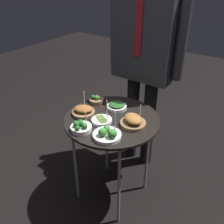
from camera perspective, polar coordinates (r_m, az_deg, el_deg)
ground_plane at (r=2.19m, az=0.00°, el=-17.73°), size 8.00×8.00×0.00m
serving_cart at (r=1.74m, az=0.00°, el=-2.98°), size 0.66×0.66×0.73m
bowl_asparagus_mid_right at (r=1.66m, az=-2.35°, el=-1.89°), size 0.14×0.14×0.17m
bowl_broccoli_front_right at (r=1.51m, az=-1.08°, el=-5.09°), size 0.18×0.18×0.18m
bowl_roast_front_center at (r=1.63m, az=4.85°, el=-2.10°), size 0.17×0.17×0.14m
bowl_spinach_back_left at (r=1.81m, az=1.10°, el=1.37°), size 0.14×0.14×0.05m
bowl_roast_mid_left at (r=1.75m, az=-6.53°, el=0.22°), size 0.16×0.16×0.16m
bowl_broccoli_far_rim at (r=1.90m, az=-3.58°, el=2.86°), size 0.11×0.11×0.06m
bowl_broccoli_front_left at (r=1.59m, az=-7.12°, el=-3.42°), size 0.14×0.14×0.12m
waiter_figure at (r=1.98m, az=7.60°, el=14.31°), size 0.63×0.24×1.71m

